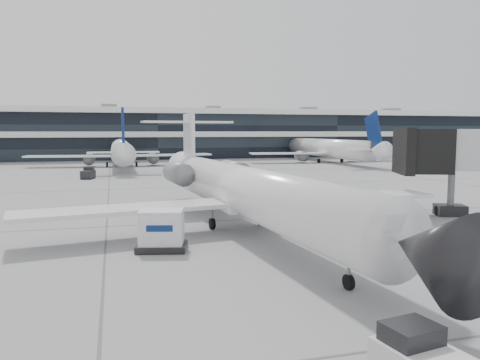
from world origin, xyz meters
name	(u,v)px	position (x,y,z in m)	size (l,w,h in m)	color
ground	(253,219)	(0.00, 0.00, 0.00)	(220.00, 220.00, 0.00)	gray
terminal	(154,136)	(0.00, 82.00, 5.00)	(170.00, 22.00, 10.00)	black
bg_jet_center	(122,166)	(-8.00, 55.00, 0.00)	(32.00, 40.00, 9.60)	white
bg_jet_right	(326,162)	(32.00, 55.00, 0.00)	(32.00, 40.00, 9.60)	white
regional_jet	(244,189)	(-1.71, -3.66, 2.64)	(26.84, 33.53, 7.74)	white
ramp_worker	(348,229)	(2.59, -9.00, 1.01)	(0.74, 0.48, 2.02)	#BEDE17
cargo_uld	(162,231)	(-7.12, -7.04, 1.05)	(2.92, 2.42, 2.09)	black
traffic_cone	(70,214)	(-12.58, 4.00, 0.29)	(0.54, 0.54, 0.61)	#F6420C
far_tug	(88,173)	(-12.67, 32.72, 0.68)	(1.91, 2.65, 1.52)	black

